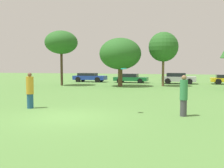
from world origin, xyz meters
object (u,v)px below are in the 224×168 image
(parked_car_silver, at_px, (178,78))
(frisbee, at_px, (124,69))
(parked_car_blue, at_px, (89,77))
(person_thrower, at_px, (30,90))
(parked_car_green, at_px, (130,78))
(tree_2, at_px, (163,47))
(person_catcher, at_px, (184,96))
(tree_1, at_px, (120,54))
(tree_0, at_px, (61,43))

(parked_car_silver, bearing_deg, frisbee, -94.57)
(frisbee, relative_size, parked_car_blue, 0.06)
(person_thrower, distance_m, parked_car_green, 21.05)
(person_thrower, height_order, parked_car_blue, person_thrower)
(tree_2, xyz_separation_m, parked_car_blue, (-10.27, 4.90, -3.49))
(frisbee, xyz_separation_m, parked_car_green, (-4.23, 21.19, -1.40))
(person_catcher, relative_size, parked_car_green, 0.40)
(tree_2, height_order, parked_car_blue, tree_2)
(parked_car_green, distance_m, parked_car_silver, 6.02)
(parked_car_blue, bearing_deg, tree_1, -46.30)
(tree_2, height_order, parked_car_silver, tree_2)
(tree_0, bearing_deg, parked_car_green, 47.74)
(person_thrower, height_order, tree_1, tree_1)
(parked_car_blue, xyz_separation_m, parked_car_silver, (11.71, -0.35, 0.04))
(parked_car_silver, bearing_deg, tree_0, -151.28)
(frisbee, height_order, tree_0, tree_0)
(tree_1, height_order, parked_car_blue, tree_1)
(tree_2, bearing_deg, tree_1, -162.40)
(person_catcher, distance_m, tree_2, 16.70)
(frisbee, height_order, parked_car_green, frisbee)
(frisbee, bearing_deg, person_catcher, 3.85)
(tree_2, distance_m, parked_car_blue, 11.90)
(tree_0, distance_m, tree_1, 6.64)
(tree_1, bearing_deg, parked_car_silver, 45.70)
(tree_0, bearing_deg, tree_2, 10.88)
(person_thrower, height_order, tree_2, tree_2)
(person_thrower, xyz_separation_m, parked_car_silver, (6.68, 20.80, -0.21))
(person_thrower, distance_m, tree_0, 15.70)
(person_thrower, bearing_deg, tree_2, 71.92)
(frisbee, relative_size, tree_1, 0.05)
(person_thrower, xyz_separation_m, person_catcher, (7.47, 0.03, -0.02))
(person_thrower, distance_m, tree_1, 15.11)
(parked_car_blue, bearing_deg, frisbee, -64.71)
(person_thrower, bearing_deg, frisbee, -1.92)
(person_catcher, distance_m, parked_car_blue, 24.55)
(tree_2, relative_size, parked_car_green, 1.32)
(person_catcher, distance_m, parked_car_green, 22.09)
(tree_1, xyz_separation_m, tree_2, (4.34, 1.38, 0.73))
(parked_car_blue, height_order, parked_car_silver, parked_car_silver)
(tree_1, bearing_deg, person_catcher, -66.15)
(tree_2, distance_m, parked_car_silver, 5.89)
(person_catcher, bearing_deg, tree_0, -47.55)
(frisbee, xyz_separation_m, tree_1, (-3.99, 15.02, 1.41))
(frisbee, bearing_deg, person_thrower, 178.28)
(tree_2, bearing_deg, parked_car_green, 133.72)
(person_thrower, bearing_deg, parked_car_silver, 71.98)
(person_catcher, bearing_deg, parked_car_silver, -88.05)
(parked_car_green, bearing_deg, parked_car_silver, -1.94)
(tree_2, bearing_deg, parked_car_silver, 72.40)
(tree_1, relative_size, tree_2, 0.89)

